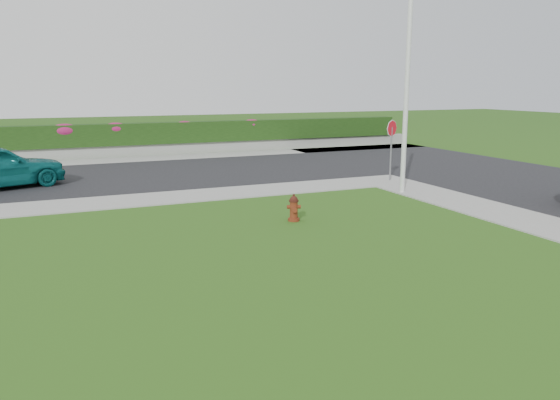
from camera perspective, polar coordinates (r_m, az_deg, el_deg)
name	(u,v)px	position (r m, az deg, el deg)	size (l,w,h in m)	color
ground	(338,283)	(10.28, 6.08, -8.59)	(120.00, 120.00, 0.00)	black
street_far	(44,181)	(22.67, -23.46, 1.82)	(26.00, 8.00, 0.04)	black
sidewalk_far	(7,210)	(17.79, -26.64, -0.98)	(24.00, 2.00, 0.04)	gray
curb_corner	(384,181)	(21.29, 10.78, 2.00)	(2.00, 2.00, 0.04)	gray
sidewalk_beyond	(132,160)	(27.87, -15.24, 4.08)	(34.00, 2.00, 0.04)	gray
retaining_wall	(127,151)	(29.31, -15.69, 4.97)	(34.00, 0.40, 0.60)	gray
hedge	(126,134)	(29.33, -15.81, 6.64)	(32.00, 0.90, 1.10)	black
fire_hydrant	(294,208)	(14.68, 1.45, -0.87)	(0.38, 0.36, 0.74)	#4F220C
utility_pole	(407,91)	(18.66, 13.09, 11.03)	(0.16, 0.16, 6.83)	silver
stop_sign	(392,136)	(21.12, 11.58, 6.53)	(0.60, 0.26, 2.33)	slate
flower_clump_c	(65,130)	(28.98, -21.59, 6.78)	(1.32, 0.85, 0.66)	#C12164
flower_clump_d	(116,128)	(29.15, -16.81, 7.17)	(1.19, 0.77, 0.60)	#C12164
flower_clump_e	(184,126)	(29.75, -9.95, 7.64)	(1.04, 0.67, 0.52)	#C12164
flower_clump_f	(252,124)	(30.85, -2.98, 7.91)	(1.11, 0.72, 0.56)	#C12164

